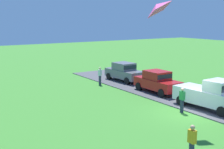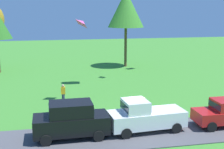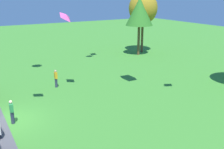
{
  "view_description": "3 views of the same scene",
  "coord_description": "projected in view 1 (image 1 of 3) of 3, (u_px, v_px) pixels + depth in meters",
  "views": [
    {
      "loc": [
        -14.17,
        15.12,
        6.31
      ],
      "look_at": [
        1.94,
        4.69,
        2.83
      ],
      "focal_mm": 50.0,
      "sensor_mm": 36.0,
      "label": 1
    },
    {
      "loc": [
        -6.17,
        -20.55,
        7.98
      ],
      "look_at": [
        -0.96,
        5.22,
        2.36
      ],
      "focal_mm": 50.0,
      "sensor_mm": 36.0,
      "label": 2
    },
    {
      "loc": [
        17.81,
        -2.24,
        8.59
      ],
      "look_at": [
        2.88,
        6.53,
        3.21
      ],
      "focal_mm": 42.0,
      "sensor_mm": 36.0,
      "label": 3
    }
  ],
  "objects": [
    {
      "name": "car_sedan_mid_row",
      "position": [
        157.0,
        81.0,
        26.48
      ],
      "size": [
        4.41,
        1.97,
        1.84
      ],
      "color": "red",
      "rests_on": "ground"
    },
    {
      "name": "person_beside_suv",
      "position": [
        192.0,
        143.0,
        13.74
      ],
      "size": [
        0.36,
        0.24,
        1.71
      ],
      "color": "#2D334C",
      "rests_on": "ground"
    },
    {
      "name": "pavement_strip",
      "position": [
        211.0,
        107.0,
        22.23
      ],
      "size": [
        36.0,
        4.4,
        0.06
      ],
      "primitive_type": "cube",
      "color": "#4C4C51",
      "rests_on": "ground"
    },
    {
      "name": "ground_plane",
      "position": [
        186.0,
        113.0,
        20.91
      ],
      "size": [
        120.0,
        120.0,
        0.0
      ],
      "primitive_type": "plane",
      "color": "#3D842D"
    },
    {
      "name": "person_watching_sky",
      "position": [
        100.0,
        76.0,
        29.75
      ],
      "size": [
        0.36,
        0.24,
        1.71
      ],
      "color": "#2D334C",
      "rests_on": "ground"
    },
    {
      "name": "car_sedan_by_flagpole",
      "position": [
        124.0,
        71.0,
        31.3
      ],
      "size": [
        4.49,
        2.15,
        1.84
      ],
      "color": "slate",
      "rests_on": "ground"
    },
    {
      "name": "car_pickup_near_entrance",
      "position": [
        211.0,
        94.0,
        21.56
      ],
      "size": [
        5.12,
        2.33,
        2.14
      ],
      "color": "white",
      "rests_on": "ground"
    },
    {
      "name": "person_on_lawn",
      "position": [
        182.0,
        100.0,
        20.98
      ],
      "size": [
        0.36,
        0.24,
        1.71
      ],
      "color": "#2D334C",
      "rests_on": "ground"
    },
    {
      "name": "kite_diamond_low_drifter",
      "position": [
        156.0,
        8.0,
        13.89
      ],
      "size": [
        1.21,
        1.1,
        0.8
      ],
      "primitive_type": "pyramid",
      "rotation": [
        0.59,
        0.0,
        2.04
      ],
      "color": "#EA4C9E"
    }
  ]
}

